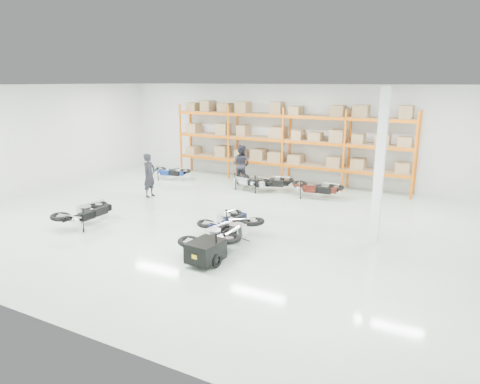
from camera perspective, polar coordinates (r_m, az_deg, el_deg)
The scene contains 14 objects.
room at distance 14.14m, azimuth -3.52°, elevation 4.84°, with size 18.00×18.00×18.00m.
pallet_rack at distance 19.88m, azimuth 6.21°, elevation 7.63°, with size 11.28×0.98×3.62m.
structural_column at distance 12.80m, azimuth 18.11°, elevation 3.11°, with size 0.25×0.25×4.50m, color white.
moto_blue_centre at distance 13.44m, azimuth -1.96°, elevation -3.32°, with size 0.73×1.65×1.01m, color #081151, non-canonical shape.
moto_silver_left at distance 11.94m, azimuth -3.42°, elevation -5.41°, with size 0.81×1.83×1.12m, color #ACAEB3, non-canonical shape.
moto_black_far_left at distance 14.95m, azimuth -19.97°, elevation -2.11°, with size 0.83×1.86×1.14m, color black, non-canonical shape.
moto_touring_right at distance 12.39m, azimuth -0.68°, elevation -4.46°, with size 0.86×1.95×1.19m, color black, non-canonical shape.
trailer at distance 11.17m, azimuth -4.61°, elevation -7.88°, with size 0.81×1.55×0.64m.
moto_back_a at distance 20.94m, azimuth -9.23°, elevation 3.00°, with size 0.72×1.63×0.99m, color navy, non-canonical shape.
moto_back_b at distance 18.62m, azimuth 1.54°, elevation 1.92°, with size 0.80×1.81×1.10m, color silver, non-canonical shape.
moto_back_c at distance 18.46m, azimuth 3.83°, elevation 1.81°, with size 0.82×1.84×1.13m, color black, non-canonical shape.
moto_back_d at distance 17.64m, azimuth 10.14°, elevation 0.99°, with size 0.81×1.82×1.12m, color #46140E, non-canonical shape.
person_left at distance 17.87m, azimuth -12.00°, elevation 2.19°, with size 0.65×0.43×1.80m, color black.
person_back at distance 19.71m, azimuth 0.15°, elevation 3.69°, with size 0.88×0.69×1.81m, color black.
Camera 1 is at (7.22, -11.91, 4.64)m, focal length 32.00 mm.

